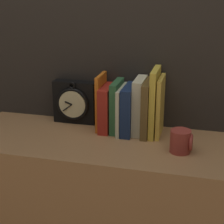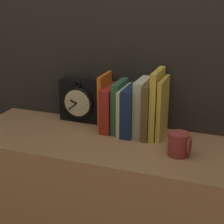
% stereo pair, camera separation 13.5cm
% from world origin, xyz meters
% --- Properties ---
extents(wall_back, '(6.00, 0.05, 2.60)m').
position_xyz_m(wall_back, '(0.00, 0.22, 1.30)').
color(wall_back, '#2D2823').
rests_on(wall_back, ground_plane).
extents(clock, '(0.18, 0.07, 0.18)m').
position_xyz_m(clock, '(-0.20, 0.15, 0.98)').
color(clock, black).
rests_on(clock, bookshelf).
extents(book_slot0_orange, '(0.01, 0.13, 0.22)m').
position_xyz_m(book_slot0_orange, '(-0.08, 0.12, 1.00)').
color(book_slot0_orange, orange).
rests_on(book_slot0_orange, bookshelf).
extents(book_slot1_red, '(0.04, 0.14, 0.18)m').
position_xyz_m(book_slot1_red, '(-0.05, 0.11, 0.98)').
color(book_slot1_red, '#AD271B').
rests_on(book_slot1_red, bookshelf).
extents(book_slot2_green, '(0.03, 0.14, 0.20)m').
position_xyz_m(book_slot2_green, '(-0.01, 0.11, 0.99)').
color(book_slot2_green, '#306338').
rests_on(book_slot2_green, bookshelf).
extents(book_slot3_cream, '(0.01, 0.16, 0.18)m').
position_xyz_m(book_slot3_cream, '(0.01, 0.10, 0.98)').
color(book_slot3_cream, beige).
rests_on(book_slot3_cream, bookshelf).
extents(book_slot4_navy, '(0.04, 0.16, 0.19)m').
position_xyz_m(book_slot4_navy, '(0.04, 0.11, 0.99)').
color(book_slot4_navy, navy).
rests_on(book_slot4_navy, bookshelf).
extents(book_slot5_cream, '(0.04, 0.14, 0.22)m').
position_xyz_m(book_slot5_cream, '(0.08, 0.12, 1.00)').
color(book_slot5_cream, beige).
rests_on(book_slot5_cream, bookshelf).
extents(book_slot6_brown, '(0.03, 0.16, 0.21)m').
position_xyz_m(book_slot6_brown, '(0.11, 0.11, 1.00)').
color(book_slot6_brown, brown).
rests_on(book_slot6_brown, bookshelf).
extents(book_slot7_yellow, '(0.02, 0.15, 0.26)m').
position_xyz_m(book_slot7_yellow, '(0.14, 0.11, 1.02)').
color(book_slot7_yellow, yellow).
rests_on(book_slot7_yellow, bookshelf).
extents(book_slot8_yellow, '(0.02, 0.14, 0.23)m').
position_xyz_m(book_slot8_yellow, '(0.16, 0.11, 1.01)').
color(book_slot8_yellow, '#EBC046').
rests_on(book_slot8_yellow, bookshelf).
extents(mug, '(0.08, 0.07, 0.08)m').
position_xyz_m(mug, '(0.25, -0.03, 0.93)').
color(mug, '#9E382D').
rests_on(mug, bookshelf).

